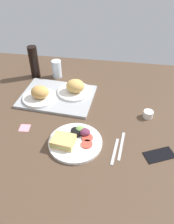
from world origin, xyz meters
TOP-DOWN VIEW (x-y plane):
  - ground_plane at (0.00, 0.00)cm, footprint 190.00×150.00cm
  - serving_tray at (-19.66, 19.23)cm, footprint 47.11×35.94cm
  - bread_plate_near at (-29.15, 14.03)cm, footprint 20.67×20.67cm
  - bread_plate_far at (-9.13, 23.90)cm, footprint 21.44×21.44cm
  - plate_with_salad at (-1.29, -17.30)cm, footprint 27.09×27.09cm
  - drinking_glass at (-26.38, 44.20)cm, footprint 6.68×6.68cm
  - soda_bottle at (-41.78, 42.26)cm, footprint 6.40×6.40cm
  - espresso_cup at (36.30, 8.94)cm, footprint 5.60×5.60cm
  - fork at (19.38, -19.72)cm, footprint 3.31×17.05cm
  - knife at (22.38, -15.72)cm, footprint 3.19×19.05cm
  - cell_phone at (40.60, -18.79)cm, footprint 16.09×12.62cm
  - sticky_note at (-30.08, -10.99)cm, footprint 6.12×6.12cm

SIDE VIEW (x-z plane):
  - ground_plane at x=0.00cm, z-range -3.00..0.00cm
  - sticky_note at x=-30.08cm, z-range 0.00..0.12cm
  - fork at x=19.38cm, z-range 0.00..0.50cm
  - knife at x=22.38cm, z-range 0.00..0.50cm
  - cell_phone at x=40.60cm, z-range 0.00..0.80cm
  - serving_tray at x=-19.66cm, z-range 0.00..1.60cm
  - plate_with_salad at x=-1.29cm, z-range -0.93..4.47cm
  - espresso_cup at x=36.30cm, z-range 0.00..4.00cm
  - bread_plate_near at x=-29.15cm, z-range 0.38..9.33cm
  - bread_plate_far at x=-9.13cm, z-range 0.41..9.82cm
  - drinking_glass at x=-26.38cm, z-range 0.00..12.48cm
  - soda_bottle at x=-41.78cm, z-range 0.00..22.59cm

